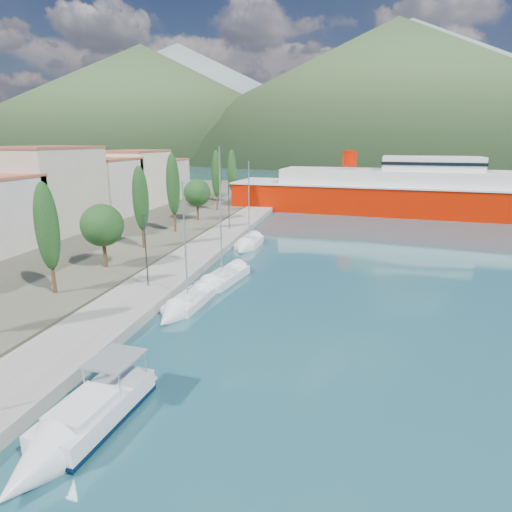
# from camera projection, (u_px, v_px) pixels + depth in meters

# --- Properties ---
(ground) EXTENTS (1400.00, 1400.00, 0.00)m
(ground) POSITION_uv_depth(u_px,v_px,m) (327.00, 182.00, 136.02)
(ground) COLOR #21515B
(quay) EXTENTS (5.00, 88.00, 0.80)m
(quay) POSITION_uv_depth(u_px,v_px,m) (202.00, 251.00, 49.14)
(quay) COLOR gray
(quay) RESTS_ON ground
(hills_far) EXTENTS (1480.00, 900.00, 180.00)m
(hills_far) POSITION_uv_depth(u_px,v_px,m) (459.00, 89.00, 557.43)
(hills_far) COLOR slate
(hills_far) RESTS_ON ground
(hills_near) EXTENTS (1010.00, 520.00, 115.00)m
(hills_near) POSITION_uv_depth(u_px,v_px,m) (472.00, 93.00, 341.00)
(hills_near) COLOR #37502B
(hills_near) RESTS_ON ground
(town_buildings) EXTENTS (9.20, 69.20, 11.30)m
(town_buildings) POSITION_uv_depth(u_px,v_px,m) (77.00, 191.00, 62.83)
(town_buildings) COLOR beige
(town_buildings) RESTS_ON land_strip
(tree_row) EXTENTS (4.13, 64.15, 10.43)m
(tree_row) POSITION_uv_depth(u_px,v_px,m) (165.00, 197.00, 54.29)
(tree_row) COLOR #47301E
(tree_row) RESTS_ON land_strip
(lamp_posts) EXTENTS (0.15, 44.11, 6.06)m
(lamp_posts) POSITION_uv_depth(u_px,v_px,m) (157.00, 242.00, 37.47)
(lamp_posts) COLOR #2D2D33
(lamp_posts) RESTS_ON quay
(motor_cruiser) EXTENTS (3.22, 8.79, 3.18)m
(motor_cruiser) POSITION_uv_depth(u_px,v_px,m) (75.00, 433.00, 18.39)
(motor_cruiser) COLOR black
(motor_cruiser) RESTS_ON ground
(sailboat_near) EXTENTS (2.78, 7.56, 10.65)m
(sailboat_near) POSITION_uv_depth(u_px,v_px,m) (179.00, 309.00, 32.42)
(sailboat_near) COLOR silver
(sailboat_near) RESTS_ON ground
(sailboat_mid) EXTENTS (3.93, 9.40, 13.13)m
(sailboat_mid) POSITION_uv_depth(u_px,v_px,m) (213.00, 285.00, 37.89)
(sailboat_mid) COLOR silver
(sailboat_mid) RESTS_ON ground
(sailboat_far) EXTENTS (2.54, 7.73, 11.32)m
(sailboat_far) POSITION_uv_depth(u_px,v_px,m) (246.00, 246.00, 51.70)
(sailboat_far) COLOR silver
(sailboat_far) RESTS_ON ground
(ferry) EXTENTS (59.13, 18.07, 11.56)m
(ferry) POSITION_uv_depth(u_px,v_px,m) (394.00, 193.00, 76.89)
(ferry) COLOR #BA1400
(ferry) RESTS_ON ground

